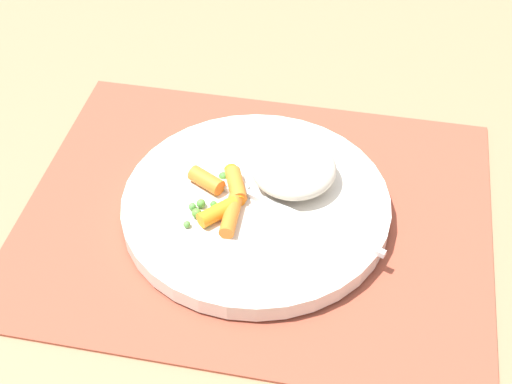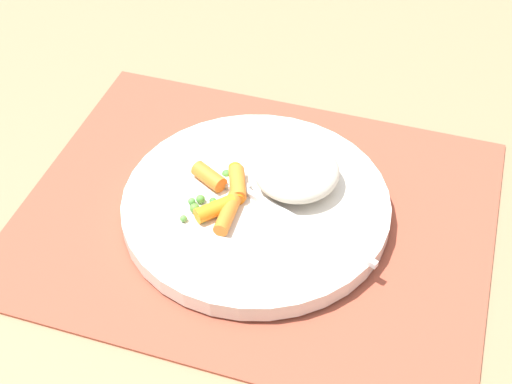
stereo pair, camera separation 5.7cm
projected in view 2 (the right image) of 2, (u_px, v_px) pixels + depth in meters
The scene contains 7 objects.
ground_plane at pixel (256, 216), 0.74m from camera, with size 2.40×2.40×0.00m, color #997551.
placemat at pixel (256, 214), 0.74m from camera, with size 0.47×0.37×0.01m, color #9E4733.
plate at pixel (256, 206), 0.73m from camera, with size 0.27×0.27×0.02m, color silver.
rice_mound at pixel (297, 171), 0.73m from camera, with size 0.09×0.09×0.04m, color beige.
carrot_portion at pixel (225, 193), 0.72m from camera, with size 0.07×0.09×0.02m.
pea_scatter at pixel (206, 200), 0.72m from camera, with size 0.04×0.08×0.01m.
fork at pixel (273, 206), 0.72m from camera, with size 0.19×0.08×0.01m.
Camera 2 is at (-0.15, 0.49, 0.54)m, focal length 51.32 mm.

